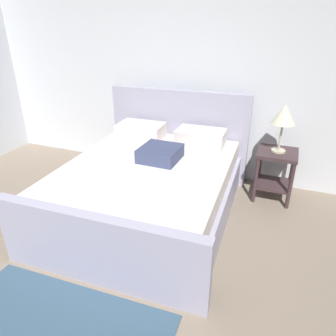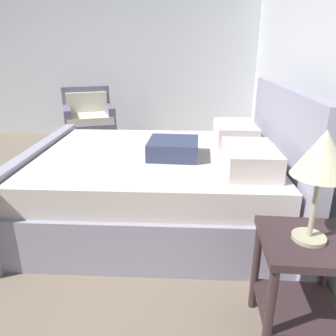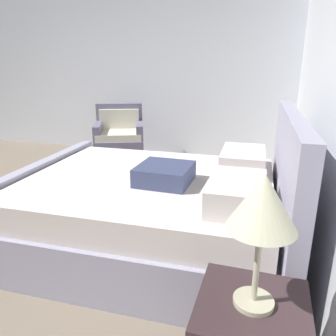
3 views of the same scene
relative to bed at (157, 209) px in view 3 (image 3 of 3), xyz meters
name	(u,v)px [view 3 (image 3 of 3)]	position (x,y,z in m)	size (l,w,h in m)	color
wall_side_left	(109,72)	(-2.97, -1.92, 1.01)	(0.12, 6.33, 2.72)	silver
bed	(157,209)	(0.00, 0.00, 0.00)	(1.90, 2.27, 1.18)	#A19EB6
table_lamp_right	(263,206)	(1.23, 0.83, 0.67)	(0.26, 0.26, 0.54)	#B7B293
armchair	(120,141)	(-2.16, -1.38, 0.00)	(0.95, 0.95, 0.90)	slate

